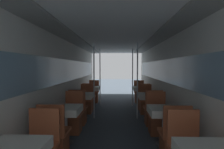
{
  "coord_description": "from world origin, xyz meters",
  "views": [
    {
      "loc": [
        0.07,
        -0.84,
        1.48
      ],
      "look_at": [
        -0.06,
        2.89,
        1.32
      ],
      "focal_mm": 28.0,
      "sensor_mm": 36.0,
      "label": 1
    }
  ],
  "objects_px": {
    "chair_right_near_3": "(143,101)",
    "support_pole_right_3": "(132,77)",
    "chair_left_far_3": "(94,95)",
    "chair_left_near_1": "(55,141)",
    "chair_left_near_2": "(78,113)",
    "dining_table_left_3": "(92,89)",
    "chair_left_far_2": "(86,104)",
    "chair_right_near_1": "(173,143)",
    "dining_table_right_1": "(164,113)",
    "chair_right_near_2": "(153,114)",
    "chair_right_far_1": "(157,121)",
    "dining_table_left_1": "(65,112)",
    "chair_left_far_1": "(73,120)",
    "support_pole_left_2": "(94,81)",
    "support_pole_right_2": "(137,81)",
    "dining_table_right_2": "(149,97)",
    "chair_right_far_2": "(146,104)",
    "dining_table_left_2": "(83,97)",
    "support_pole_left_3": "(100,77)",
    "chair_right_far_3": "(139,96)",
    "chair_left_near_3": "(89,101)",
    "dining_table_right_3": "(141,90)"
  },
  "relations": [
    {
      "from": "support_pole_left_3",
      "to": "support_pole_right_3",
      "type": "distance_m",
      "value": 1.24
    },
    {
      "from": "chair_right_near_1",
      "to": "dining_table_right_2",
      "type": "distance_m",
      "value": 2.25
    },
    {
      "from": "chair_left_near_1",
      "to": "chair_right_near_3",
      "type": "bearing_deg",
      "value": 60.47
    },
    {
      "from": "chair_left_near_2",
      "to": "chair_right_near_1",
      "type": "distance_m",
      "value": 2.52
    },
    {
      "from": "chair_left_near_3",
      "to": "support_pole_right_3",
      "type": "height_order",
      "value": "support_pole_right_3"
    },
    {
      "from": "chair_left_far_2",
      "to": "chair_left_far_3",
      "type": "distance_m",
      "value": 1.67
    },
    {
      "from": "dining_table_left_1",
      "to": "chair_right_near_1",
      "type": "relative_size",
      "value": 0.78
    },
    {
      "from": "chair_left_near_2",
      "to": "dining_table_left_3",
      "type": "xyz_separation_m",
      "value": [
        0.0,
        2.23,
        0.33
      ]
    },
    {
      "from": "chair_left_near_2",
      "to": "dining_table_right_2",
      "type": "xyz_separation_m",
      "value": [
        1.89,
        0.56,
        0.33
      ]
    },
    {
      "from": "chair_right_near_1",
      "to": "chair_right_far_3",
      "type": "bearing_deg",
      "value": 90.0
    },
    {
      "from": "dining_table_left_3",
      "to": "chair_right_far_1",
      "type": "distance_m",
      "value": 3.38
    },
    {
      "from": "chair_right_far_2",
      "to": "support_pole_right_3",
      "type": "bearing_deg",
      "value": -73.56
    },
    {
      "from": "chair_right_near_2",
      "to": "chair_right_far_2",
      "type": "distance_m",
      "value": 1.12
    },
    {
      "from": "dining_table_right_1",
      "to": "chair_right_near_2",
      "type": "bearing_deg",
      "value": 90.0
    },
    {
      "from": "chair_right_far_3",
      "to": "support_pole_right_2",
      "type": "bearing_deg",
      "value": 81.63
    },
    {
      "from": "chair_left_near_2",
      "to": "support_pole_right_3",
      "type": "distance_m",
      "value": 2.84
    },
    {
      "from": "chair_right_far_2",
      "to": "dining_table_left_2",
      "type": "bearing_deg",
      "value": 16.45
    },
    {
      "from": "chair_right_far_3",
      "to": "dining_table_left_3",
      "type": "bearing_deg",
      "value": 16.45
    },
    {
      "from": "chair_left_near_1",
      "to": "dining_table_right_1",
      "type": "bearing_deg",
      "value": 16.45
    },
    {
      "from": "chair_left_near_3",
      "to": "chair_right_far_3",
      "type": "bearing_deg",
      "value": 30.56
    },
    {
      "from": "dining_table_left_1",
      "to": "dining_table_right_3",
      "type": "relative_size",
      "value": 1.0
    },
    {
      "from": "chair_right_near_1",
      "to": "chair_right_far_1",
      "type": "relative_size",
      "value": 1.0
    },
    {
      "from": "chair_left_near_3",
      "to": "chair_right_near_3",
      "type": "bearing_deg",
      "value": 0.0
    },
    {
      "from": "chair_left_far_1",
      "to": "chair_right_near_3",
      "type": "relative_size",
      "value": 1.0
    },
    {
      "from": "support_pole_right_2",
      "to": "chair_right_near_1",
      "type": "bearing_deg",
      "value": -81.63
    },
    {
      "from": "chair_left_near_2",
      "to": "chair_right_near_1",
      "type": "relative_size",
      "value": 1.0
    },
    {
      "from": "chair_left_near_2",
      "to": "dining_table_right_2",
      "type": "distance_m",
      "value": 2.0
    },
    {
      "from": "chair_left_near_1",
      "to": "chair_right_near_2",
      "type": "bearing_deg",
      "value": 41.43
    },
    {
      "from": "dining_table_left_2",
      "to": "chair_right_near_2",
      "type": "relative_size",
      "value": 0.78
    },
    {
      "from": "chair_right_near_3",
      "to": "support_pole_right_3",
      "type": "height_order",
      "value": "support_pole_right_3"
    },
    {
      "from": "dining_table_left_1",
      "to": "chair_right_far_1",
      "type": "height_order",
      "value": "chair_right_far_1"
    },
    {
      "from": "chair_left_near_2",
      "to": "dining_table_right_1",
      "type": "height_order",
      "value": "chair_left_near_2"
    },
    {
      "from": "dining_table_left_3",
      "to": "chair_right_near_1",
      "type": "xyz_separation_m",
      "value": [
        1.89,
        -3.9,
        -0.33
      ]
    },
    {
      "from": "dining_table_left_1",
      "to": "dining_table_left_3",
      "type": "height_order",
      "value": "same"
    },
    {
      "from": "chair_left_near_2",
      "to": "chair_left_near_3",
      "type": "relative_size",
      "value": 1.0
    },
    {
      "from": "chair_left_near_3",
      "to": "dining_table_right_3",
      "type": "distance_m",
      "value": 2.0
    },
    {
      "from": "chair_left_far_1",
      "to": "support_pole_right_2",
      "type": "relative_size",
      "value": 0.42
    },
    {
      "from": "chair_left_far_3",
      "to": "chair_right_far_1",
      "type": "bearing_deg",
      "value": 119.53
    },
    {
      "from": "chair_right_far_1",
      "to": "support_pole_right_3",
      "type": "bearing_deg",
      "value": -83.28
    },
    {
      "from": "dining_table_right_2",
      "to": "chair_right_near_3",
      "type": "distance_m",
      "value": 1.16
    },
    {
      "from": "chair_left_near_1",
      "to": "chair_right_near_3",
      "type": "distance_m",
      "value": 3.84
    },
    {
      "from": "chair_left_far_2",
      "to": "dining_table_right_1",
      "type": "distance_m",
      "value": 2.94
    },
    {
      "from": "dining_table_left_3",
      "to": "chair_right_near_1",
      "type": "bearing_deg",
      "value": -64.11
    },
    {
      "from": "chair_left_far_2",
      "to": "chair_right_near_2",
      "type": "bearing_deg",
      "value": 149.44
    },
    {
      "from": "chair_right_near_2",
      "to": "dining_table_left_3",
      "type": "bearing_deg",
      "value": 130.34
    },
    {
      "from": "chair_left_near_1",
      "to": "support_pole_right_2",
      "type": "distance_m",
      "value": 2.84
    },
    {
      "from": "chair_left_far_1",
      "to": "support_pole_left_2",
      "type": "bearing_deg",
      "value": -106.44
    },
    {
      "from": "dining_table_left_3",
      "to": "chair_right_near_1",
      "type": "height_order",
      "value": "chair_right_near_1"
    },
    {
      "from": "chair_left_far_3",
      "to": "chair_left_near_1",
      "type": "bearing_deg",
      "value": 90.0
    },
    {
      "from": "support_pole_left_3",
      "to": "chair_right_near_3",
      "type": "height_order",
      "value": "support_pole_left_3"
    }
  ]
}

